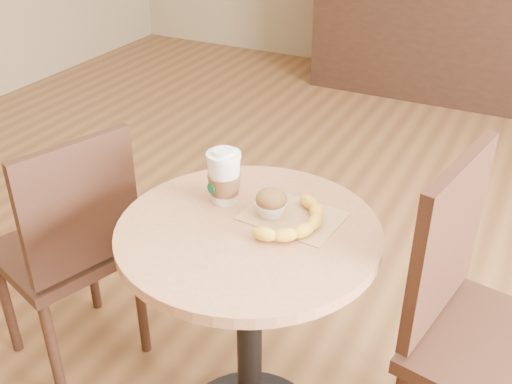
% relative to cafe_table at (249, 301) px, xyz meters
% --- Properties ---
extents(cafe_table, '(0.66, 0.66, 0.75)m').
position_rel_cafe_table_xyz_m(cafe_table, '(0.00, 0.00, 0.00)').
color(cafe_table, black).
rests_on(cafe_table, ground).
extents(chair_left, '(0.48, 0.48, 0.87)m').
position_rel_cafe_table_xyz_m(chair_left, '(-0.64, 0.02, -0.04)').
color(chair_left, '#321B11').
rests_on(chair_left, ground).
extents(chair_right, '(0.49, 0.49, 0.95)m').
position_rel_cafe_table_xyz_m(chair_right, '(0.57, 0.17, 0.01)').
color(chair_right, '#321B11').
rests_on(chair_right, ground).
extents(service_counter, '(2.30, 0.65, 1.04)m').
position_rel_cafe_table_xyz_m(service_counter, '(0.08, 3.25, 0.01)').
color(service_counter, black).
rests_on(service_counter, ground).
extents(kraft_bag, '(0.26, 0.20, 0.00)m').
position_rel_cafe_table_xyz_m(kraft_bag, '(0.08, 0.09, 0.24)').
color(kraft_bag, '#A67C50').
rests_on(kraft_bag, cafe_table).
extents(coffee_cup, '(0.09, 0.09, 0.15)m').
position_rel_cafe_table_xyz_m(coffee_cup, '(-0.12, 0.09, 0.30)').
color(coffee_cup, silver).
rests_on(coffee_cup, cafe_table).
extents(muffin, '(0.08, 0.08, 0.07)m').
position_rel_cafe_table_xyz_m(muffin, '(0.03, 0.07, 0.27)').
color(muffin, silver).
rests_on(muffin, kraft_bag).
extents(banana, '(0.21, 0.28, 0.03)m').
position_rel_cafe_table_xyz_m(banana, '(0.10, 0.06, 0.25)').
color(banana, yellow).
rests_on(banana, kraft_bag).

